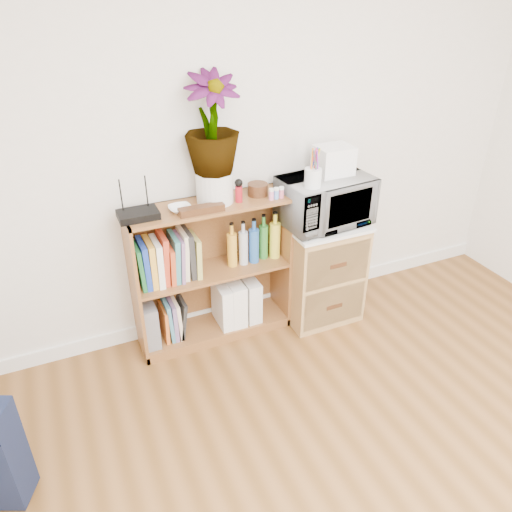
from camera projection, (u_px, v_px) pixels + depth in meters
skirting_board at (254, 303)px, 3.62m from camera, size 4.00×0.02×0.10m
bookshelf at (212, 273)px, 3.17m from camera, size 1.00×0.30×0.95m
wicker_unit at (319, 270)px, 3.44m from camera, size 0.50×0.45×0.70m
microwave at (325, 201)px, 3.17m from camera, size 0.59×0.43×0.31m
pen_cup at (313, 178)px, 2.93m from camera, size 0.10×0.10×0.11m
small_appliance at (333, 160)px, 3.11m from camera, size 0.22×0.19×0.18m
router at (138, 215)px, 2.76m from camera, size 0.22×0.15×0.04m
white_bowl at (180, 209)px, 2.84m from camera, size 0.13×0.13×0.03m
plant_pot at (215, 187)px, 2.92m from camera, size 0.22×0.22×0.19m
potted_plant at (212, 124)px, 2.73m from camera, size 0.31×0.31×0.56m
trinket_box at (202, 210)px, 2.82m from camera, size 0.26×0.07×0.04m
kokeshi_doll at (239, 194)px, 2.94m from camera, size 0.04×0.04×0.10m
wooden_bowl at (258, 189)px, 3.04m from camera, size 0.12×0.12×0.07m
paint_jars at (276, 195)px, 2.99m from camera, size 0.10×0.04×0.05m
file_box at (149, 322)px, 3.15m from camera, size 0.09×0.24×0.29m
magazine_holder_left at (224, 304)px, 3.32m from camera, size 0.09×0.24×0.30m
magazine_holder_mid at (234, 301)px, 3.34m from camera, size 0.10×0.25×0.31m
magazine_holder_right at (249, 297)px, 3.38m from camera, size 0.09×0.24×0.30m
cookbooks at (168, 259)px, 2.99m from camera, size 0.38×0.20×0.31m
liquor_bottles at (261, 239)px, 3.20m from camera, size 0.44×0.07×0.31m
lower_books at (172, 318)px, 3.21m from camera, size 0.16×0.19×0.28m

